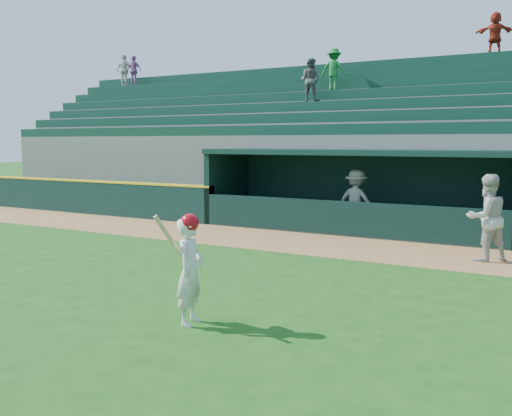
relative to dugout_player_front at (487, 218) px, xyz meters
name	(u,v)px	position (x,y,z in m)	size (l,w,h in m)	color
ground	(214,285)	(-4.11, -4.87, -0.99)	(120.00, 120.00, 0.00)	#194B12
warning_track	(318,244)	(-4.11, 0.03, -0.98)	(40.00, 3.00, 0.01)	olive
field_wall_left	(49,195)	(-16.36, 1.68, -0.39)	(15.50, 0.30, 1.20)	black
wall_stripe_left	(48,179)	(-16.36, 1.68, 0.24)	(15.50, 0.32, 0.06)	yellow
dugout_player_front	(487,218)	(0.00, 0.00, 0.00)	(0.96, 0.75, 1.97)	#ABAAA5
dugout_player_inside	(356,201)	(-4.03, 2.62, -0.06)	(1.20, 0.69, 1.86)	#ADADA8
dugout	(360,185)	(-4.11, 3.13, 0.37)	(9.40, 2.80, 2.46)	#60605C
stands	(402,150)	(-4.11, 7.70, 1.41)	(34.50, 6.25, 7.50)	slate
batter_at_plate	(190,269)	(-3.11, -6.97, -0.15)	(0.58, 0.78, 1.67)	silver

